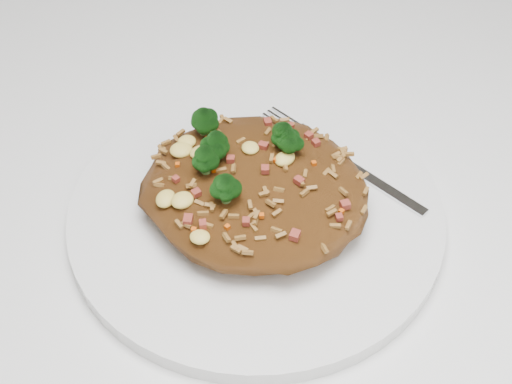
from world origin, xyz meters
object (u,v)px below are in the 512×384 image
at_px(dining_table, 163,272).
at_px(plate, 256,212).
at_px(fried_rice, 255,181).
at_px(fork, 348,165).

distance_m(dining_table, plate, 0.13).
bearing_deg(fried_rice, dining_table, -174.27).
bearing_deg(fork, dining_table, -126.39).
xyz_separation_m(dining_table, plate, (0.08, 0.01, 0.10)).
xyz_separation_m(fried_rice, fork, (0.06, 0.06, -0.02)).
height_order(fried_rice, fork, fried_rice).
bearing_deg(fork, fried_rice, -106.06).
bearing_deg(plate, fork, 47.45).
xyz_separation_m(plate, fork, (0.06, 0.06, 0.01)).
height_order(dining_table, fork, fork).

